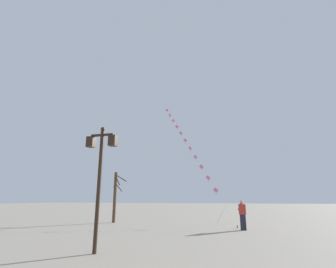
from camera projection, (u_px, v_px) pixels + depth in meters
name	position (u px, v px, depth m)	size (l,w,h in m)	color
ground_plane	(219.00, 222.00, 19.31)	(160.00, 160.00, 0.00)	gray
twin_lantern_lamp_post	(100.00, 163.00, 9.13)	(1.19, 0.28, 4.44)	black
kite_train	(188.00, 145.00, 23.53)	(7.56, 10.71, 12.46)	brown
kite_flyer	(242.00, 214.00, 14.80)	(0.47, 0.60, 1.71)	#1E1E2D
bare_tree	(115.00, 195.00, 19.69)	(1.46, 1.39, 3.87)	#4C3826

